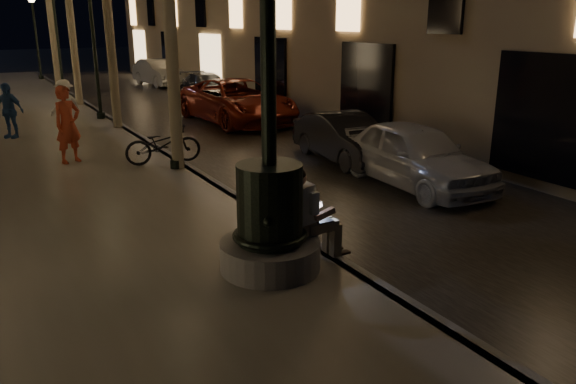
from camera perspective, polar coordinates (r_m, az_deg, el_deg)
ground at (r=20.17m, az=-16.95°, el=6.27°), size 120.00×120.00×0.00m
cobble_lane at (r=21.02m, az=-8.94°, el=7.24°), size 6.00×45.00×0.02m
curb_strip at (r=20.15m, az=-16.97°, el=6.55°), size 0.25×45.00×0.20m
fountain_lamppost at (r=7.57m, az=-1.88°, el=-0.75°), size 1.40×1.40×5.21m
seated_man_laptop at (r=7.95m, az=2.05°, el=-1.99°), size 1.03×0.35×1.40m
lamp_curb_a at (r=13.03m, az=-12.06°, el=15.44°), size 0.36×0.36×4.81m
lamp_curb_b at (r=20.78m, az=-19.24°, el=15.37°), size 0.36×0.36×4.81m
lamp_curb_c at (r=28.66m, az=-22.50°, el=15.26°), size 0.36×0.36×4.81m
lamp_curb_d at (r=36.60m, az=-24.34°, el=15.18°), size 0.36×0.36×4.81m
car_front at (r=12.62m, az=12.75°, el=3.72°), size 1.89×4.22×1.41m
car_second at (r=14.60m, az=5.86°, el=5.49°), size 1.63×3.84×1.23m
car_third at (r=20.25m, az=-5.20°, el=9.17°), size 2.75×5.61×1.53m
car_rear at (r=26.09m, az=-8.26°, el=10.49°), size 2.14×4.37×1.22m
car_fifth at (r=32.61m, az=-12.92°, el=11.74°), size 1.94×4.56×1.46m
pedestrian_red at (r=14.54m, az=-21.47°, el=6.40°), size 0.80×0.68×1.86m
pedestrian_white at (r=19.09m, az=-21.68°, el=8.23°), size 1.16×0.95×1.57m
pedestrian_blue at (r=18.40m, az=-26.53°, el=7.41°), size 0.97×0.91×1.61m
bicycle at (r=13.85m, az=-12.57°, el=4.78°), size 1.86×0.84×0.95m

